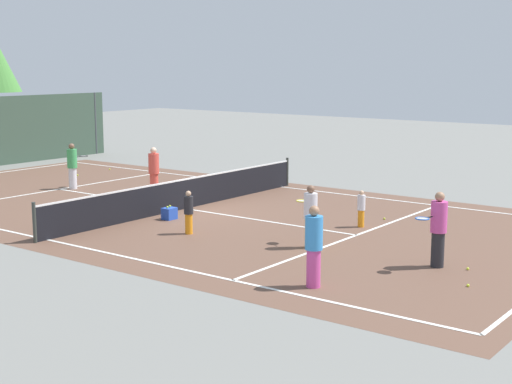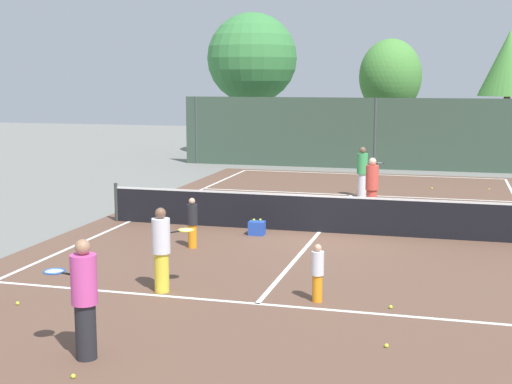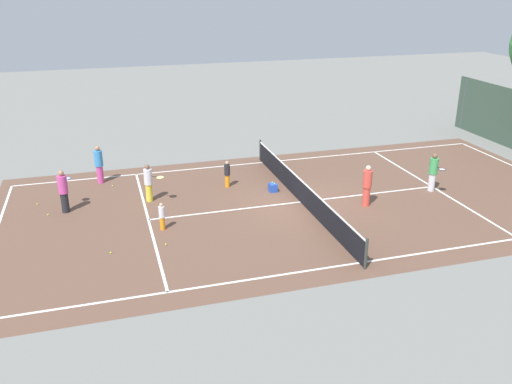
{
  "view_description": "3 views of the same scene",
  "coord_description": "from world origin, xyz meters",
  "px_view_note": "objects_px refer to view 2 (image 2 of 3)",
  "views": [
    {
      "loc": [
        -17.93,
        -16.37,
        4.72
      ],
      "look_at": [
        -0.75,
        -3.47,
        1.02
      ],
      "focal_mm": 52.76,
      "sensor_mm": 36.0,
      "label": 1
    },
    {
      "loc": [
        3.26,
        -18.53,
        4.05
      ],
      "look_at": [
        -1.48,
        -1.01,
        1.18
      ],
      "focal_mm": 50.48,
      "sensor_mm": 36.0,
      "label": 2
    },
    {
      "loc": [
        19.83,
        -7.84,
        8.91
      ],
      "look_at": [
        0.92,
        -2.25,
        1.07
      ],
      "focal_mm": 38.08,
      "sensor_mm": 36.0,
      "label": 3
    }
  ],
  "objects_px": {
    "player_4": "(162,249)",
    "tennis_ball_1": "(386,346)",
    "ball_crate": "(257,228)",
    "tennis_ball_3": "(18,303)",
    "player_2": "(363,171)",
    "player_6": "(192,222)",
    "player_1": "(318,272)",
    "tennis_ball_0": "(432,188)",
    "player_0": "(372,187)",
    "tennis_ball_4": "(391,307)",
    "tennis_ball_6": "(489,189)",
    "player_3": "(84,298)",
    "tennis_ball_7": "(194,220)",
    "tennis_ball_5": "(73,376)"
  },
  "relations": [
    {
      "from": "tennis_ball_0",
      "to": "tennis_ball_4",
      "type": "relative_size",
      "value": 1.0
    },
    {
      "from": "player_2",
      "to": "player_3",
      "type": "height_order",
      "value": "player_3"
    },
    {
      "from": "tennis_ball_6",
      "to": "tennis_ball_4",
      "type": "bearing_deg",
      "value": -99.01
    },
    {
      "from": "tennis_ball_6",
      "to": "player_1",
      "type": "bearing_deg",
      "value": -104.04
    },
    {
      "from": "player_6",
      "to": "tennis_ball_1",
      "type": "xyz_separation_m",
      "value": [
        5.11,
        -5.39,
        -0.59
      ]
    },
    {
      "from": "player_4",
      "to": "ball_crate",
      "type": "height_order",
      "value": "player_4"
    },
    {
      "from": "tennis_ball_6",
      "to": "tennis_ball_1",
      "type": "bearing_deg",
      "value": -97.7
    },
    {
      "from": "player_4",
      "to": "tennis_ball_1",
      "type": "height_order",
      "value": "player_4"
    },
    {
      "from": "player_4",
      "to": "ball_crate",
      "type": "bearing_deg",
      "value": 85.47
    },
    {
      "from": "player_0",
      "to": "tennis_ball_6",
      "type": "xyz_separation_m",
      "value": [
        3.61,
        6.33,
        -0.87
      ]
    },
    {
      "from": "tennis_ball_4",
      "to": "tennis_ball_5",
      "type": "xyz_separation_m",
      "value": [
        -3.94,
        -4.18,
        0.0
      ]
    },
    {
      "from": "tennis_ball_0",
      "to": "tennis_ball_1",
      "type": "bearing_deg",
      "value": -90.8
    },
    {
      "from": "player_0",
      "to": "tennis_ball_1",
      "type": "xyz_separation_m",
      "value": [
        1.35,
        -10.42,
        -0.87
      ]
    },
    {
      "from": "player_2",
      "to": "tennis_ball_0",
      "type": "relative_size",
      "value": 26.28
    },
    {
      "from": "player_2",
      "to": "tennis_ball_5",
      "type": "relative_size",
      "value": 26.28
    },
    {
      "from": "ball_crate",
      "to": "tennis_ball_6",
      "type": "height_order",
      "value": "ball_crate"
    },
    {
      "from": "player_2",
      "to": "player_6",
      "type": "distance_m",
      "value": 9.15
    },
    {
      "from": "player_2",
      "to": "ball_crate",
      "type": "xyz_separation_m",
      "value": [
        -1.93,
        -6.81,
        -0.71
      ]
    },
    {
      "from": "player_6",
      "to": "player_3",
      "type": "bearing_deg",
      "value": -82.63
    },
    {
      "from": "player_0",
      "to": "player_6",
      "type": "xyz_separation_m",
      "value": [
        -3.76,
        -5.03,
        -0.28
      ]
    },
    {
      "from": "player_6",
      "to": "tennis_ball_7",
      "type": "relative_size",
      "value": 18.52
    },
    {
      "from": "player_4",
      "to": "tennis_ball_3",
      "type": "relative_size",
      "value": 24.86
    },
    {
      "from": "ball_crate",
      "to": "tennis_ball_0",
      "type": "height_order",
      "value": "ball_crate"
    },
    {
      "from": "player_6",
      "to": "tennis_ball_7",
      "type": "height_order",
      "value": "player_6"
    },
    {
      "from": "player_1",
      "to": "ball_crate",
      "type": "height_order",
      "value": "player_1"
    },
    {
      "from": "tennis_ball_0",
      "to": "tennis_ball_4",
      "type": "bearing_deg",
      "value": -91.26
    },
    {
      "from": "player_1",
      "to": "player_3",
      "type": "relative_size",
      "value": 0.61
    },
    {
      "from": "player_0",
      "to": "player_2",
      "type": "bearing_deg",
      "value": 101.06
    },
    {
      "from": "tennis_ball_1",
      "to": "tennis_ball_7",
      "type": "bearing_deg",
      "value": 126.14
    },
    {
      "from": "player_2",
      "to": "player_6",
      "type": "xyz_separation_m",
      "value": [
        -3.05,
        -8.62,
        -0.27
      ]
    },
    {
      "from": "player_2",
      "to": "tennis_ball_1",
      "type": "height_order",
      "value": "player_2"
    },
    {
      "from": "tennis_ball_5",
      "to": "tennis_ball_7",
      "type": "relative_size",
      "value": 1.0
    },
    {
      "from": "ball_crate",
      "to": "tennis_ball_6",
      "type": "bearing_deg",
      "value": 56.83
    },
    {
      "from": "player_2",
      "to": "player_6",
      "type": "height_order",
      "value": "player_2"
    },
    {
      "from": "tennis_ball_3",
      "to": "tennis_ball_1",
      "type": "bearing_deg",
      "value": -3.21
    },
    {
      "from": "player_1",
      "to": "player_2",
      "type": "xyz_separation_m",
      "value": [
        -0.62,
        12.03,
        0.34
      ]
    },
    {
      "from": "tennis_ball_1",
      "to": "player_1",
      "type": "bearing_deg",
      "value": 125.8
    },
    {
      "from": "player_3",
      "to": "player_1",
      "type": "bearing_deg",
      "value": 52.05
    },
    {
      "from": "player_0",
      "to": "tennis_ball_4",
      "type": "bearing_deg",
      "value": -81.58
    },
    {
      "from": "ball_crate",
      "to": "tennis_ball_3",
      "type": "height_order",
      "value": "ball_crate"
    },
    {
      "from": "tennis_ball_3",
      "to": "tennis_ball_6",
      "type": "distance_m",
      "value": 18.64
    },
    {
      "from": "player_6",
      "to": "tennis_ball_4",
      "type": "bearing_deg",
      "value": -34.76
    },
    {
      "from": "ball_crate",
      "to": "tennis_ball_3",
      "type": "xyz_separation_m",
      "value": [
        -2.64,
        -6.83,
        -0.15
      ]
    },
    {
      "from": "tennis_ball_3",
      "to": "tennis_ball_7",
      "type": "relative_size",
      "value": 1.0
    },
    {
      "from": "player_0",
      "to": "player_2",
      "type": "distance_m",
      "value": 3.66
    },
    {
      "from": "player_1",
      "to": "player_2",
      "type": "height_order",
      "value": "player_2"
    },
    {
      "from": "player_2",
      "to": "player_4",
      "type": "relative_size",
      "value": 1.06
    },
    {
      "from": "player_6",
      "to": "tennis_ball_3",
      "type": "relative_size",
      "value": 18.52
    },
    {
      "from": "tennis_ball_7",
      "to": "ball_crate",
      "type": "bearing_deg",
      "value": -29.69
    },
    {
      "from": "player_6",
      "to": "tennis_ball_6",
      "type": "xyz_separation_m",
      "value": [
        7.37,
        11.36,
        -0.59
      ]
    }
  ]
}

